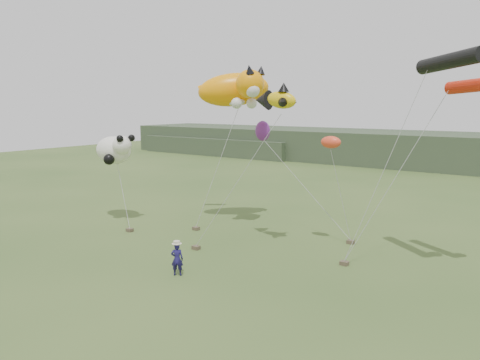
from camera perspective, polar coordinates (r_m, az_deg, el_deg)
name	(u,v)px	position (r m, az deg, el deg)	size (l,w,h in m)	color
ground	(186,278)	(20.88, -6.62, -11.74)	(120.00, 120.00, 0.00)	#385123
headland	(410,150)	(61.55, 20.00, 3.51)	(90.00, 13.00, 4.00)	#2D3D28
festival_attendant	(177,259)	(20.96, -7.68, -9.54)	(0.54, 0.35, 1.47)	#1A154F
sandbag_anchors	(238,241)	(25.62, -0.27, -7.46)	(13.07, 5.91, 0.19)	brown
cat_kite	(237,89)	(28.62, -0.38, 11.03)	(5.84, 4.55, 2.56)	orange
fish_kite	(274,99)	(23.76, 4.22, 9.77)	(2.59, 1.75, 1.35)	gold
tube_kites	(468,69)	(22.25, 26.03, 12.06)	(4.36, 3.26, 2.00)	black
panda_kite	(115,150)	(30.83, -15.03, 3.60)	(3.11, 2.01, 1.93)	white
misc_kites	(280,134)	(28.71, 4.95, 5.63)	(7.41, 4.01, 1.30)	#EE4326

